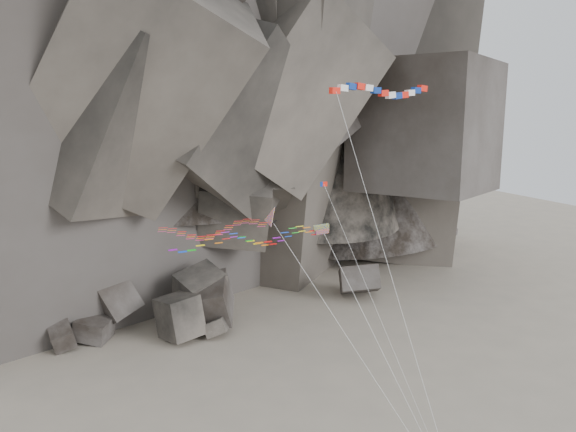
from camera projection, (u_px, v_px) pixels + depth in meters
name	position (u px, v px, depth m)	size (l,w,h in m)	color
headland	(147.00, 42.00, 102.71)	(110.00, 70.00, 84.00)	#595149
boulder_field	(201.00, 307.00, 79.67)	(50.57, 15.43, 9.43)	#47423F
delta_kite	(211.00, 229.00, 43.86)	(18.67, 14.63, 21.45)	red
banner_kite	(382.00, 93.00, 46.70)	(10.26, 14.20, 31.09)	red
parafoil_kite	(245.00, 238.00, 41.92)	(18.73, 11.60, 20.15)	#CFC10B
pennant_kite	(353.00, 255.00, 42.92)	(6.38, 10.88, 23.48)	red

